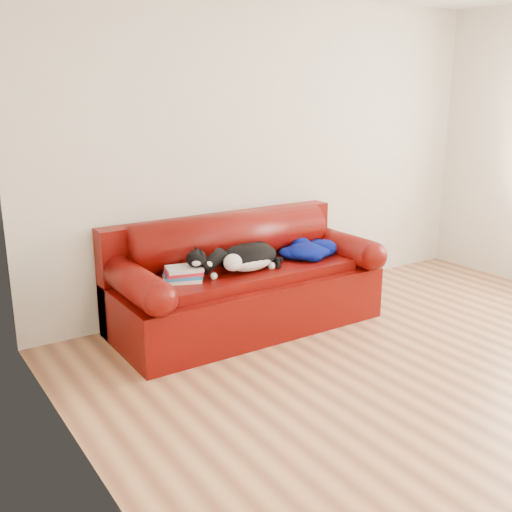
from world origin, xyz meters
The scene contains 7 objects.
ground centered at (0.00, 0.00, 0.00)m, with size 4.50×4.50×0.00m, color brown.
room_shell centered at (0.12, 0.02, 1.67)m, with size 4.52×4.02×2.61m.
sofa_base centered at (-0.60, 1.49, 0.24)m, with size 2.10×0.90×0.50m.
sofa_back centered at (-0.60, 1.74, 0.54)m, with size 2.10×1.01×0.88m.
book_stack centered at (-1.18, 1.44, 0.55)m, with size 0.33×0.30×0.10m.
cat centered at (-0.66, 1.39, 0.60)m, with size 0.74×0.40×0.26m.
blanket centered at (-0.04, 1.43, 0.56)m, with size 0.51×0.41×0.15m.
Camera 1 is at (-3.00, -2.30, 1.84)m, focal length 42.00 mm.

